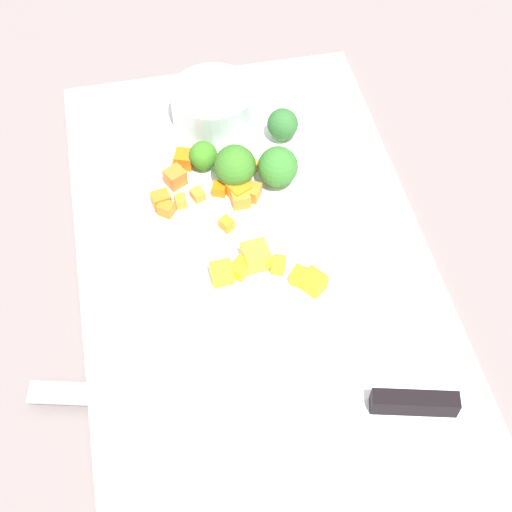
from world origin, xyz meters
The scene contains 27 objects.
ground_plane centered at (0.00, 0.00, 0.00)m, with size 4.00×4.00×0.00m, color slate.
cutting_board centered at (0.00, 0.00, 0.01)m, with size 0.54×0.32×0.01m, color white.
prep_bowl centered at (-0.19, -0.01, 0.03)m, with size 0.09×0.09×0.04m, color #B0C0BB.
chef_knife centered at (0.15, 0.02, 0.02)m, with size 0.10×0.33×0.02m.
carrot_dice_0 centered at (-0.08, 0.01, 0.02)m, with size 0.02×0.02×0.01m, color orange.
carrot_dice_1 centered at (-0.13, -0.05, 0.02)m, with size 0.02×0.02×0.02m, color orange.
carrot_dice_2 centered at (-0.09, -0.02, 0.02)m, with size 0.01×0.01×0.01m, color orange.
carrot_dice_3 centered at (-0.09, -0.04, 0.02)m, with size 0.01×0.01×0.01m, color orange.
carrot_dice_4 centered at (-0.08, -0.06, 0.02)m, with size 0.01×0.01×0.01m, color orange.
carrot_dice_5 centered at (-0.11, -0.06, 0.02)m, with size 0.02×0.02×0.02m, color orange.
carrot_dice_6 centered at (-0.08, 0.00, 0.02)m, with size 0.02×0.02×0.02m, color orange.
carrot_dice_7 centered at (-0.07, 0.00, 0.02)m, with size 0.01×0.02×0.01m, color orange.
carrot_dice_8 centered at (-0.04, -0.02, 0.02)m, with size 0.01×0.01×0.01m, color orange.
carrot_dice_9 centered at (-0.12, -0.06, 0.02)m, with size 0.01×0.01×0.01m, color orange.
carrot_dice_10 centered at (-0.09, -0.07, 0.02)m, with size 0.02×0.01×0.02m, color orange.
carrot_dice_11 centered at (-0.07, -0.07, 0.02)m, with size 0.01×0.01×0.01m, color orange.
carrot_dice_12 centered at (-0.11, 0.02, 0.02)m, with size 0.01×0.01×0.01m, color orange.
pepper_dice_0 centered at (0.01, -0.02, 0.02)m, with size 0.01×0.02×0.01m, color yellow.
pepper_dice_1 centered at (0.00, 0.00, 0.02)m, with size 0.02×0.02×0.02m, color yellow.
pepper_dice_2 centered at (0.04, 0.04, 0.02)m, with size 0.02×0.02×0.02m, color yellow.
pepper_dice_3 centered at (0.01, -0.03, 0.02)m, with size 0.02×0.02×0.02m, color yellow.
pepper_dice_4 centered at (0.01, 0.02, 0.02)m, with size 0.01×0.01×0.01m, color yellow.
pepper_dice_5 centered at (0.03, 0.03, 0.02)m, with size 0.01×0.01×0.01m, color yellow.
broccoli_floret_0 centered at (-0.13, -0.03, 0.03)m, with size 0.03×0.03×0.03m.
broccoli_floret_1 centered at (-0.15, 0.06, 0.03)m, with size 0.03×0.03×0.04m.
broccoli_floret_2 centered at (-0.09, 0.04, 0.03)m, with size 0.04×0.04×0.04m.
broccoli_floret_3 centered at (-0.10, 0.00, 0.04)m, with size 0.04×0.04×0.04m.
Camera 1 is at (0.37, -0.08, 0.55)m, focal length 50.53 mm.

